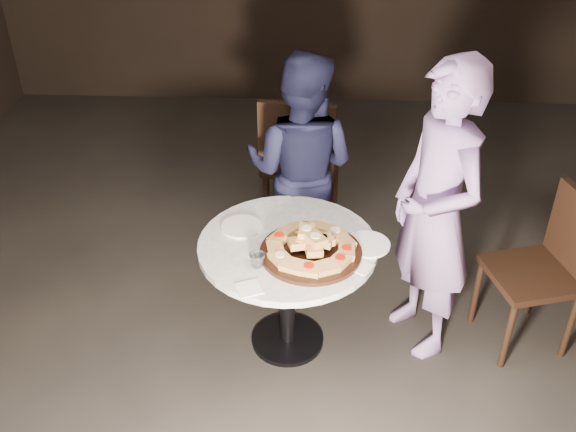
{
  "coord_description": "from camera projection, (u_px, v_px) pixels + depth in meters",
  "views": [
    {
      "loc": [
        -0.01,
        -2.55,
        2.58
      ],
      "look_at": [
        -0.13,
        0.12,
        0.81
      ],
      "focal_mm": 40.0,
      "sensor_mm": 36.0,
      "label": 1
    }
  ],
  "objects": [
    {
      "name": "table",
      "position": [
        288.0,
        263.0,
        3.31
      ],
      "size": [
        1.08,
        1.08,
        0.68
      ],
      "rotation": [
        0.0,
        0.0,
        -0.2
      ],
      "color": "black",
      "rests_on": "ground"
    },
    {
      "name": "plate_right",
      "position": [
        367.0,
        244.0,
        3.22
      ],
      "size": [
        0.3,
        0.3,
        0.01
      ],
      "primitive_type": "cylinder",
      "rotation": [
        0.0,
        0.0,
        -0.43
      ],
      "color": "white",
      "rests_on": "table"
    },
    {
      "name": "floor",
      "position": [
        311.0,
        351.0,
        3.55
      ],
      "size": [
        7.0,
        7.0,
        0.0
      ],
      "primitive_type": "plane",
      "color": "black",
      "rests_on": "ground"
    },
    {
      "name": "diner_teal",
      "position": [
        436.0,
        215.0,
        3.21
      ],
      "size": [
        0.6,
        0.7,
        1.64
      ],
      "primitive_type": "imported",
      "rotation": [
        0.0,
        0.0,
        -1.15
      ],
      "color": "#866CAA",
      "rests_on": "ground"
    },
    {
      "name": "plate_left",
      "position": [
        241.0,
        227.0,
        3.35
      ],
      "size": [
        0.22,
        0.22,
        0.01
      ],
      "primitive_type": "cylinder",
      "rotation": [
        0.0,
        0.0,
        0.0
      ],
      "color": "white",
      "rests_on": "table"
    },
    {
      "name": "napkin_near",
      "position": [
        249.0,
        288.0,
        2.94
      ],
      "size": [
        0.14,
        0.14,
        0.01
      ],
      "primitive_type": "cube",
      "rotation": [
        0.0,
        0.0,
        0.4
      ],
      "color": "white",
      "rests_on": "table"
    },
    {
      "name": "water_glass",
      "position": [
        257.0,
        260.0,
        3.06
      ],
      "size": [
        0.09,
        0.09,
        0.07
      ],
      "primitive_type": "imported",
      "rotation": [
        0.0,
        0.0,
        0.19
      ],
      "color": "silver",
      "rests_on": "table"
    },
    {
      "name": "chair_far",
      "position": [
        300.0,
        158.0,
        4.18
      ],
      "size": [
        0.55,
        0.57,
        1.03
      ],
      "rotation": [
        0.0,
        0.0,
        3.0
      ],
      "color": "black",
      "rests_on": "ground"
    },
    {
      "name": "serving_board",
      "position": [
        311.0,
        252.0,
        3.15
      ],
      "size": [
        0.61,
        0.61,
        0.02
      ],
      "primitive_type": "cylinder",
      "rotation": [
        0.0,
        0.0,
        -0.25
      ],
      "color": "black",
      "rests_on": "table"
    },
    {
      "name": "diner_navy",
      "position": [
        301.0,
        169.0,
        3.8
      ],
      "size": [
        0.82,
        0.71,
        1.44
      ],
      "primitive_type": "imported",
      "rotation": [
        0.0,
        0.0,
        2.87
      ],
      "color": "#141632",
      "rests_on": "ground"
    },
    {
      "name": "focaccia_pile",
      "position": [
        312.0,
        245.0,
        3.13
      ],
      "size": [
        0.45,
        0.45,
        0.12
      ],
      "rotation": [
        0.0,
        0.0,
        -0.16
      ],
      "color": "#B68546",
      "rests_on": "serving_board"
    },
    {
      "name": "chair_right",
      "position": [
        550.0,
        262.0,
        3.37
      ],
      "size": [
        0.54,
        0.52,
        0.91
      ],
      "rotation": [
        0.0,
        0.0,
        -1.31
      ],
      "color": "black",
      "rests_on": "ground"
    },
    {
      "name": "napkin_far",
      "position": [
        360.0,
        266.0,
        3.07
      ],
      "size": [
        0.14,
        0.14,
        0.01
      ],
      "primitive_type": "cube",
      "rotation": [
        0.0,
        0.0,
        -0.58
      ],
      "color": "white",
      "rests_on": "table"
    }
  ]
}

